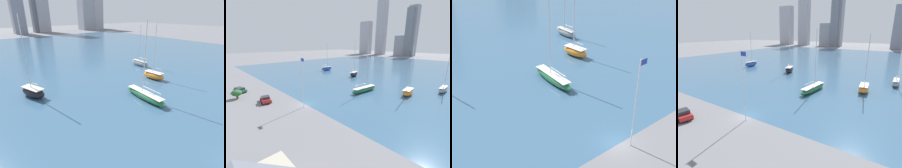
% 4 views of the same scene
% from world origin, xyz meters
% --- Properties ---
extents(harbor_water, '(180.00, 140.00, 0.00)m').
position_xyz_m(harbor_water, '(0.00, 70.00, 0.00)').
color(harbor_water, '#385B7A').
rests_on(harbor_water, ground_plane).
extents(sailboat_orange, '(3.02, 6.25, 14.34)m').
position_xyz_m(sailboat_orange, '(14.92, 25.78, 1.10)').
color(sailboat_orange, orange).
rests_on(sailboat_orange, harbor_water).
extents(sailboat_green, '(2.85, 11.03, 15.41)m').
position_xyz_m(sailboat_green, '(3.97, 19.12, 0.91)').
color(sailboat_green, '#236B3D').
rests_on(sailboat_green, harbor_water).
extents(sailboat_gray, '(1.75, 6.98, 12.88)m').
position_xyz_m(sailboat_gray, '(21.38, 36.82, 1.00)').
color(sailboat_gray, gray).
rests_on(sailboat_gray, harbor_water).
extents(sailboat_black, '(4.55, 6.94, 16.45)m').
position_xyz_m(sailboat_black, '(-13.53, 34.49, 1.18)').
color(sailboat_black, black).
rests_on(sailboat_black, harbor_water).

